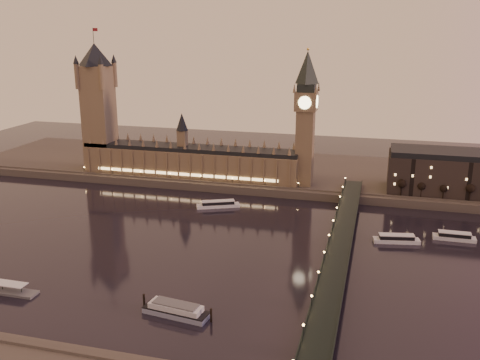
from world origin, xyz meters
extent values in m
plane|color=black|center=(0.00, 0.00, 0.00)|extent=(700.00, 700.00, 0.00)
cube|color=#423D35|center=(30.00, 165.00, 3.00)|extent=(560.00, 130.00, 6.00)
cube|color=brown|center=(-40.00, 121.00, 17.00)|extent=(180.00, 26.00, 22.00)
cube|color=black|center=(-40.00, 121.00, 29.60)|extent=(180.00, 22.00, 3.20)
cube|color=#FFCC7F|center=(-40.00, 107.50, 11.00)|extent=(153.00, 0.25, 2.20)
cube|color=brown|center=(-120.00, 121.00, 50.00)|extent=(22.00, 22.00, 88.00)
cone|color=black|center=(-120.00, 121.00, 103.00)|extent=(31.68, 31.68, 18.00)
cylinder|color=black|center=(-120.00, 121.00, 118.00)|extent=(0.44, 0.44, 12.00)
cube|color=maroon|center=(-117.80, 121.00, 122.50)|extent=(4.00, 0.15, 2.50)
cube|color=brown|center=(54.00, 121.00, 35.00)|extent=(13.00, 13.00, 58.00)
cube|color=brown|center=(54.00, 121.00, 71.00)|extent=(16.00, 16.00, 14.00)
cylinder|color=#FFEAA5|center=(54.00, 112.82, 71.00)|extent=(9.60, 0.35, 9.60)
cylinder|color=#FFEAA5|center=(45.82, 121.00, 71.00)|extent=(0.35, 9.60, 9.60)
cube|color=black|center=(54.00, 121.00, 81.00)|extent=(13.00, 13.00, 6.00)
cone|color=black|center=(54.00, 121.00, 96.00)|extent=(17.68, 17.68, 24.00)
sphere|color=gold|center=(54.00, 121.00, 109.00)|extent=(2.00, 2.00, 2.00)
cube|color=black|center=(92.00, 0.00, 8.00)|extent=(13.00, 260.00, 2.00)
cube|color=black|center=(85.70, 0.00, 9.50)|extent=(0.60, 260.00, 1.00)
cube|color=black|center=(98.30, 0.00, 9.50)|extent=(0.60, 260.00, 1.00)
cube|color=black|center=(172.00, 127.00, 20.00)|extent=(110.00, 36.00, 28.00)
cube|color=black|center=(172.00, 127.00, 36.00)|extent=(108.00, 34.00, 4.00)
cylinder|color=black|center=(126.19, 109.00, 10.10)|extent=(0.70, 0.70, 8.20)
sphere|color=black|center=(126.19, 109.00, 14.38)|extent=(5.47, 5.47, 5.47)
cylinder|color=black|center=(141.71, 109.00, 10.10)|extent=(0.70, 0.70, 8.20)
sphere|color=black|center=(141.71, 109.00, 14.38)|extent=(5.47, 5.47, 5.47)
cylinder|color=black|center=(157.22, 109.00, 10.10)|extent=(0.70, 0.70, 8.20)
sphere|color=black|center=(157.22, 109.00, 14.38)|extent=(5.47, 5.47, 5.47)
cylinder|color=black|center=(172.74, 109.00, 10.10)|extent=(0.70, 0.70, 8.20)
sphere|color=black|center=(172.74, 109.00, 14.38)|extent=(5.47, 5.47, 5.47)
cube|color=silver|center=(0.49, 67.87, 1.13)|extent=(30.79, 18.74, 2.26)
cube|color=black|center=(0.49, 67.87, 3.39)|extent=(23.00, 14.36, 2.26)
cube|color=silver|center=(0.49, 67.87, 4.72)|extent=(23.67, 14.85, 0.41)
cube|color=silver|center=(123.33, 33.35, 1.15)|extent=(28.06, 11.63, 2.31)
cube|color=black|center=(123.33, 33.35, 3.46)|extent=(20.86, 9.15, 2.31)
cube|color=silver|center=(123.33, 33.35, 4.83)|extent=(21.45, 9.51, 0.42)
cube|color=silver|center=(157.40, 46.53, 1.14)|extent=(24.85, 6.86, 2.27)
cube|color=black|center=(157.40, 46.53, 3.41)|extent=(18.40, 5.62, 2.27)
cube|color=silver|center=(157.40, 46.53, 4.76)|extent=(18.89, 5.89, 0.41)
cube|color=#8995AF|center=(26.53, -79.94, 1.24)|extent=(31.29, 12.48, 2.47)
cube|color=black|center=(26.53, -79.94, 2.71)|extent=(31.29, 12.48, 0.48)
cube|color=silver|center=(26.53, -79.94, 4.18)|extent=(25.51, 10.79, 2.47)
cube|color=#595B5E|center=(26.53, -79.94, 5.75)|extent=(21.62, 9.35, 0.67)
cylinder|color=black|center=(9.55, -76.69, 3.23)|extent=(1.05, 1.05, 6.47)
cylinder|color=black|center=(43.50, -81.19, 3.23)|extent=(1.05, 1.05, 6.47)
camera|label=1|loc=(109.55, -279.06, 124.85)|focal=40.00mm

